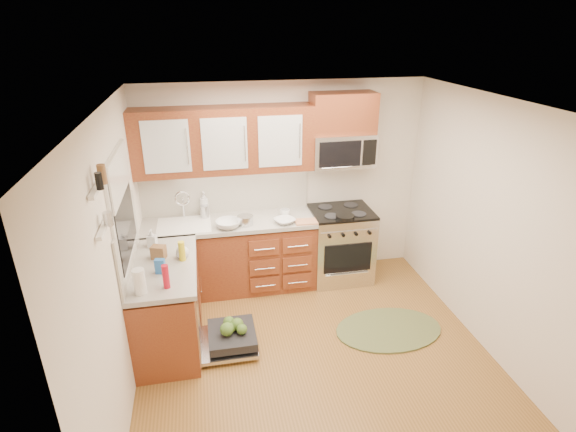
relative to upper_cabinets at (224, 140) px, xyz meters
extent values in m
plane|color=brown|center=(0.73, -1.57, -1.88)|extent=(3.50, 3.50, 0.00)
plane|color=white|center=(0.73, -1.57, 0.62)|extent=(3.50, 3.50, 0.00)
cube|color=silver|center=(0.73, 0.18, -0.62)|extent=(3.50, 0.04, 2.50)
cube|color=silver|center=(0.73, -3.33, -0.62)|extent=(3.50, 0.04, 2.50)
cube|color=silver|center=(-1.02, -1.57, -0.62)|extent=(0.04, 3.50, 2.50)
cube|color=silver|center=(2.48, -1.57, -0.62)|extent=(0.04, 3.50, 2.50)
cube|color=maroon|center=(0.00, -0.12, -1.45)|extent=(2.05, 0.60, 0.85)
cube|color=maroon|center=(-0.72, -1.05, -1.45)|extent=(0.60, 1.25, 0.85)
cube|color=#ABA49C|center=(0.00, -0.14, -0.97)|extent=(2.07, 0.64, 0.05)
cube|color=#ABA49C|center=(-0.71, -1.05, -0.97)|extent=(0.64, 1.27, 0.05)
cube|color=#B8B5A5|center=(0.00, 0.16, -0.67)|extent=(2.05, 0.02, 0.57)
cube|color=#B8B5A5|center=(-1.01, -1.05, -0.67)|extent=(0.02, 1.25, 0.57)
cube|color=maroon|center=(1.41, 0.00, 0.26)|extent=(0.76, 0.35, 0.47)
cube|color=white|center=(-0.98, -1.07, 0.00)|extent=(0.02, 0.96, 0.40)
cube|color=white|center=(-0.99, -1.92, 0.17)|extent=(0.04, 0.40, 0.03)
cube|color=white|center=(-0.99, -1.92, -0.12)|extent=(0.04, 0.40, 0.03)
cylinder|color=black|center=(1.37, -0.39, -0.90)|extent=(0.28, 0.28, 0.04)
cylinder|color=silver|center=(0.18, -0.27, -0.89)|extent=(0.23, 0.23, 0.11)
cube|color=tan|center=(0.91, -0.35, -0.94)|extent=(0.29, 0.19, 0.02)
cylinder|color=silver|center=(-0.27, 0.02, -0.87)|extent=(0.13, 0.13, 0.16)
cylinder|color=white|center=(-0.88, -1.54, -0.83)|extent=(0.14, 0.14, 0.23)
cylinder|color=yellow|center=(-0.52, -1.01, -0.85)|extent=(0.07, 0.07, 0.20)
cylinder|color=#B70F22|center=(-0.65, -1.49, -0.84)|extent=(0.07, 0.07, 0.23)
cube|color=brown|center=(-0.76, -0.92, -0.88)|extent=(0.16, 0.14, 0.14)
cube|color=blue|center=(-0.72, -1.22, -0.88)|extent=(0.10, 0.07, 0.15)
imported|color=#999999|center=(0.64, -0.32, -0.92)|extent=(0.31, 0.31, 0.06)
imported|color=#999999|center=(-0.02, -0.32, -0.90)|extent=(0.36, 0.36, 0.09)
imported|color=#999999|center=(0.68, -0.15, -0.90)|extent=(0.16, 0.16, 0.10)
imported|color=#999999|center=(-0.27, 0.10, -0.80)|extent=(0.14, 0.14, 0.31)
imported|color=#999999|center=(-0.84, -0.64, -0.85)|extent=(0.10, 0.11, 0.20)
imported|color=#999999|center=(-0.52, -0.95, -0.86)|extent=(0.16, 0.16, 0.17)
camera|label=1|loc=(-0.26, -5.07, 1.25)|focal=28.00mm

